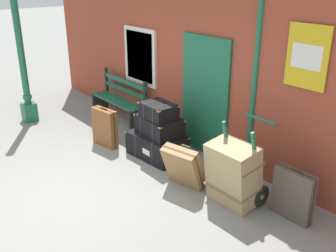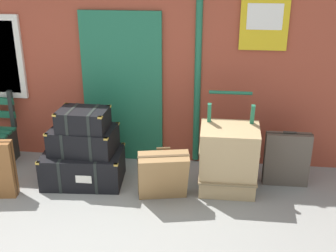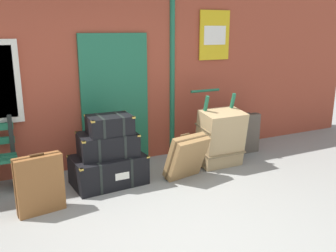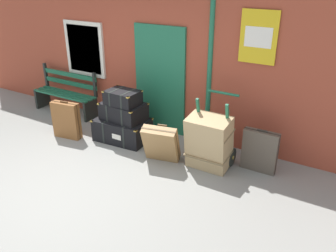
{
  "view_description": "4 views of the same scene",
  "coord_description": "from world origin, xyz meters",
  "px_view_note": "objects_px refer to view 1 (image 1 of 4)",
  "views": [
    {
      "loc": [
        4.66,
        -2.12,
        3.1
      ],
      "look_at": [
        -0.01,
        1.72,
        0.64
      ],
      "focal_mm": 41.27,
      "sensor_mm": 36.0,
      "label": 1
    },
    {
      "loc": [
        1.4,
        -3.08,
        2.76
      ],
      "look_at": [
        0.85,
        1.64,
        0.85
      ],
      "focal_mm": 45.55,
      "sensor_mm": 36.0,
      "label": 2
    },
    {
      "loc": [
        -1.68,
        -3.15,
        2.17
      ],
      "look_at": [
        0.76,
        1.79,
        0.71
      ],
      "focal_mm": 39.57,
      "sensor_mm": 36.0,
      "label": 3
    },
    {
      "loc": [
        3.57,
        -3.07,
        3.06
      ],
      "look_at": [
        0.78,
        1.65,
        0.53
      ],
      "focal_mm": 37.09,
      "sensor_mm": 36.0,
      "label": 4
    }
  ],
  "objects_px": {
    "steamer_trunk_top": "(159,111)",
    "suitcase_slate": "(183,167)",
    "large_brown_trunk": "(233,174)",
    "steamer_trunk_middle": "(159,126)",
    "platform_bench": "(120,100)",
    "suitcase_olive": "(105,127)",
    "steamer_trunk_base": "(157,145)",
    "porters_trolley": "(241,182)",
    "lamp_post": "(24,71)",
    "suitcase_cream": "(293,195)"
  },
  "relations": [
    {
      "from": "steamer_trunk_top",
      "to": "suitcase_slate",
      "type": "xyz_separation_m",
      "value": [
        1.04,
        -0.34,
        -0.53
      ]
    },
    {
      "from": "large_brown_trunk",
      "to": "steamer_trunk_middle",
      "type": "bearing_deg",
      "value": 175.89
    },
    {
      "from": "platform_bench",
      "to": "suitcase_olive",
      "type": "distance_m",
      "value": 1.36
    },
    {
      "from": "steamer_trunk_base",
      "to": "steamer_trunk_middle",
      "type": "distance_m",
      "value": 0.37
    },
    {
      "from": "porters_trolley",
      "to": "suitcase_olive",
      "type": "bearing_deg",
      "value": -168.97
    },
    {
      "from": "porters_trolley",
      "to": "suitcase_olive",
      "type": "distance_m",
      "value": 2.89
    },
    {
      "from": "lamp_post",
      "to": "large_brown_trunk",
      "type": "height_order",
      "value": "lamp_post"
    },
    {
      "from": "steamer_trunk_middle",
      "to": "suitcase_olive",
      "type": "height_order",
      "value": "suitcase_olive"
    },
    {
      "from": "steamer_trunk_top",
      "to": "porters_trolley",
      "type": "bearing_deg",
      "value": 2.66
    },
    {
      "from": "lamp_post",
      "to": "suitcase_slate",
      "type": "height_order",
      "value": "lamp_post"
    },
    {
      "from": "steamer_trunk_base",
      "to": "large_brown_trunk",
      "type": "bearing_deg",
      "value": -2.9
    },
    {
      "from": "large_brown_trunk",
      "to": "platform_bench",
      "type": "bearing_deg",
      "value": 171.3
    },
    {
      "from": "lamp_post",
      "to": "porters_trolley",
      "type": "xyz_separation_m",
      "value": [
        5.01,
        1.18,
        -0.84
      ]
    },
    {
      "from": "suitcase_cream",
      "to": "large_brown_trunk",
      "type": "bearing_deg",
      "value": -155.52
    },
    {
      "from": "lamp_post",
      "to": "platform_bench",
      "type": "bearing_deg",
      "value": 52.6
    },
    {
      "from": "platform_bench",
      "to": "large_brown_trunk",
      "type": "xyz_separation_m",
      "value": [
        3.8,
        -0.58,
        0.02
      ]
    },
    {
      "from": "lamp_post",
      "to": "porters_trolley",
      "type": "height_order",
      "value": "lamp_post"
    },
    {
      "from": "steamer_trunk_middle",
      "to": "steamer_trunk_top",
      "type": "height_order",
      "value": "steamer_trunk_top"
    },
    {
      "from": "steamer_trunk_base",
      "to": "lamp_post",
      "type": "bearing_deg",
      "value": -161.01
    },
    {
      "from": "steamer_trunk_base",
      "to": "suitcase_slate",
      "type": "relative_size",
      "value": 1.53
    },
    {
      "from": "lamp_post",
      "to": "large_brown_trunk",
      "type": "relative_size",
      "value": 3.15
    },
    {
      "from": "steamer_trunk_middle",
      "to": "porters_trolley",
      "type": "relative_size",
      "value": 0.71
    },
    {
      "from": "steamer_trunk_middle",
      "to": "suitcase_cream",
      "type": "relative_size",
      "value": 1.13
    },
    {
      "from": "steamer_trunk_middle",
      "to": "platform_bench",
      "type": "bearing_deg",
      "value": 167.15
    },
    {
      "from": "platform_bench",
      "to": "steamer_trunk_base",
      "type": "height_order",
      "value": "platform_bench"
    },
    {
      "from": "platform_bench",
      "to": "porters_trolley",
      "type": "bearing_deg",
      "value": -6.06
    },
    {
      "from": "steamer_trunk_base",
      "to": "suitcase_slate",
      "type": "distance_m",
      "value": 1.14
    },
    {
      "from": "platform_bench",
      "to": "steamer_trunk_middle",
      "type": "height_order",
      "value": "platform_bench"
    },
    {
      "from": "steamer_trunk_base",
      "to": "steamer_trunk_middle",
      "type": "bearing_deg",
      "value": 65.36
    },
    {
      "from": "suitcase_cream",
      "to": "steamer_trunk_middle",
      "type": "bearing_deg",
      "value": -175.36
    },
    {
      "from": "lamp_post",
      "to": "steamer_trunk_top",
      "type": "height_order",
      "value": "lamp_post"
    },
    {
      "from": "porters_trolley",
      "to": "suitcase_cream",
      "type": "xyz_separation_m",
      "value": [
        0.75,
        0.16,
        0.08
      ]
    },
    {
      "from": "steamer_trunk_top",
      "to": "large_brown_trunk",
      "type": "height_order",
      "value": "steamer_trunk_top"
    },
    {
      "from": "porters_trolley",
      "to": "large_brown_trunk",
      "type": "bearing_deg",
      "value": -90.0
    },
    {
      "from": "platform_bench",
      "to": "large_brown_trunk",
      "type": "height_order",
      "value": "platform_bench"
    },
    {
      "from": "platform_bench",
      "to": "suitcase_cream",
      "type": "bearing_deg",
      "value": -3.04
    },
    {
      "from": "steamer_trunk_top",
      "to": "platform_bench",
      "type": "bearing_deg",
      "value": 166.35
    },
    {
      "from": "steamer_trunk_top",
      "to": "large_brown_trunk",
      "type": "bearing_deg",
      "value": -3.03
    },
    {
      "from": "steamer_trunk_base",
      "to": "suitcase_olive",
      "type": "height_order",
      "value": "suitcase_olive"
    },
    {
      "from": "platform_bench",
      "to": "porters_trolley",
      "type": "xyz_separation_m",
      "value": [
        3.8,
        -0.4,
        -0.18
      ]
    },
    {
      "from": "large_brown_trunk",
      "to": "suitcase_cream",
      "type": "distance_m",
      "value": 0.83
    },
    {
      "from": "lamp_post",
      "to": "platform_bench",
      "type": "xyz_separation_m",
      "value": [
        1.21,
        1.58,
        -0.67
      ]
    },
    {
      "from": "steamer_trunk_middle",
      "to": "suitcase_olive",
      "type": "xyz_separation_m",
      "value": [
        -1.01,
        -0.51,
        -0.22
      ]
    },
    {
      "from": "steamer_trunk_top",
      "to": "suitcase_olive",
      "type": "xyz_separation_m",
      "value": [
        -1.04,
        -0.47,
        -0.51
      ]
    },
    {
      "from": "steamer_trunk_base",
      "to": "porters_trolley",
      "type": "xyz_separation_m",
      "value": [
        1.84,
        0.09,
        0.06
      ]
    },
    {
      "from": "suitcase_olive",
      "to": "porters_trolley",
      "type": "bearing_deg",
      "value": 11.03
    },
    {
      "from": "porters_trolley",
      "to": "large_brown_trunk",
      "type": "relative_size",
      "value": 1.27
    },
    {
      "from": "large_brown_trunk",
      "to": "suitcase_olive",
      "type": "relative_size",
      "value": 1.23
    },
    {
      "from": "steamer_trunk_top",
      "to": "suitcase_slate",
      "type": "height_order",
      "value": "steamer_trunk_top"
    },
    {
      "from": "platform_bench",
      "to": "steamer_trunk_top",
      "type": "bearing_deg",
      "value": -13.65
    }
  ]
}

